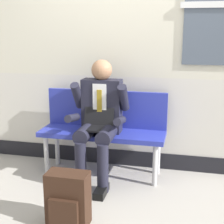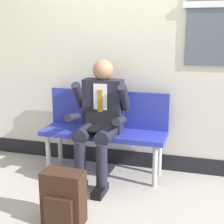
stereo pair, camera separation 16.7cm
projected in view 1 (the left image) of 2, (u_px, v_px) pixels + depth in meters
name	position (u px, v px, depth m)	size (l,w,h in m)	color
ground_plane	(127.00, 185.00, 3.37)	(18.00, 18.00, 0.00)	#9E9991
station_wall	(139.00, 42.00, 3.55)	(6.04, 0.17, 2.82)	beige
bench_with_person	(104.00, 125.00, 3.57)	(1.32, 0.42, 0.89)	#28339E
person_seated	(99.00, 118.00, 3.36)	(0.57, 0.70, 1.23)	#1E1E2D
backpack	(68.00, 200.00, 2.64)	(0.33, 0.22, 0.44)	#331E14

